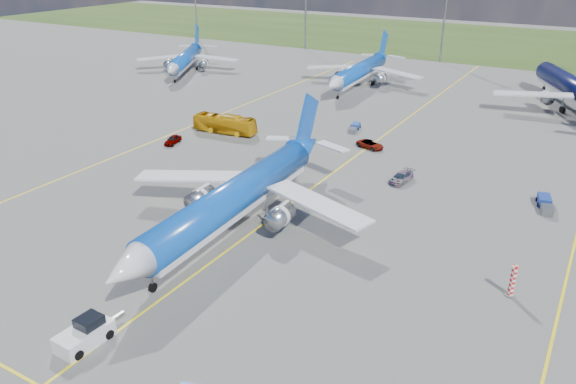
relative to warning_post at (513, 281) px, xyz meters
The scene contains 16 objects.
ground 27.24m from the warning_post, 162.90° to the right, with size 400.00×400.00×0.00m, color #545452.
grass_strip 144.37m from the warning_post, 100.38° to the left, with size 400.00×80.00×0.01m, color #2D4719.
taxiway_lines 32.52m from the warning_post, 142.66° to the left, with size 60.25×160.00×0.02m.
floodlight_masts 103.84m from the warning_post, 98.91° to the left, with size 202.20×0.50×22.70m.
warning_post is the anchor object (origin of this frame).
bg_jet_nw 103.49m from the warning_post, 145.31° to the left, with size 26.41×34.67×9.08m, color #0C49B5, non-canonical shape.
bg_jet_nnw 78.89m from the warning_post, 123.18° to the left, with size 28.02×36.78×9.63m, color #0C49B5, non-canonical shape.
bg_jet_n 69.24m from the warning_post, 91.45° to the left, with size 32.48×42.63×11.16m, color #060C39, non-canonical shape.
main_airliner 28.12m from the warning_post, behind, with size 31.02×40.71×10.66m, color #0C49B5, non-canonical shape.
pushback_tug 35.53m from the warning_post, 139.52° to the right, with size 2.47×6.08×2.04m.
apron_bus 54.92m from the warning_post, 152.89° to the left, with size 2.49×10.65×2.97m, color #D79A0C.
service_car_a 55.13m from the warning_post, 162.55° to the left, with size 1.46×3.63×1.24m, color #999999.
service_car_b 39.29m from the warning_post, 130.56° to the left, with size 1.98×4.29×1.19m, color #999999.
service_car_c 26.05m from the warning_post, 130.83° to the left, with size 1.78×4.38×1.27m, color #999999.
baggage_tug_w 20.73m from the warning_post, 89.74° to the left, with size 2.39×4.94×1.07m.
baggage_tug_c 48.36m from the warning_post, 130.24° to the left, with size 2.00×4.35×0.95m.
Camera 1 is at (29.93, -37.38, 28.14)m, focal length 35.00 mm.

